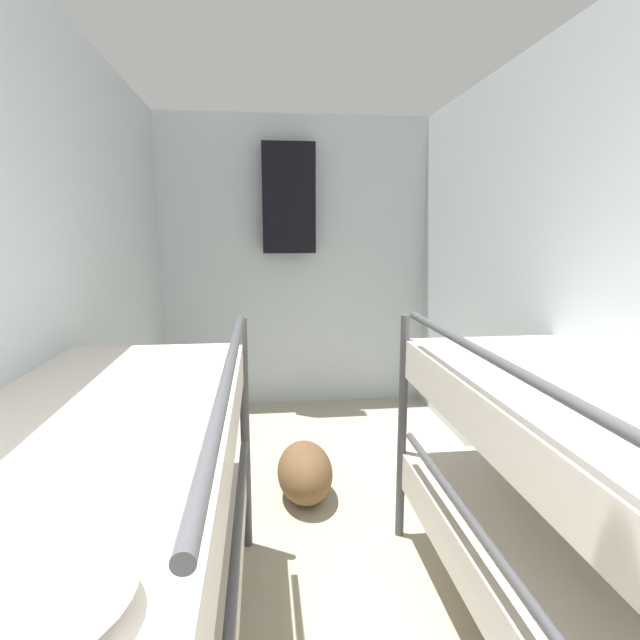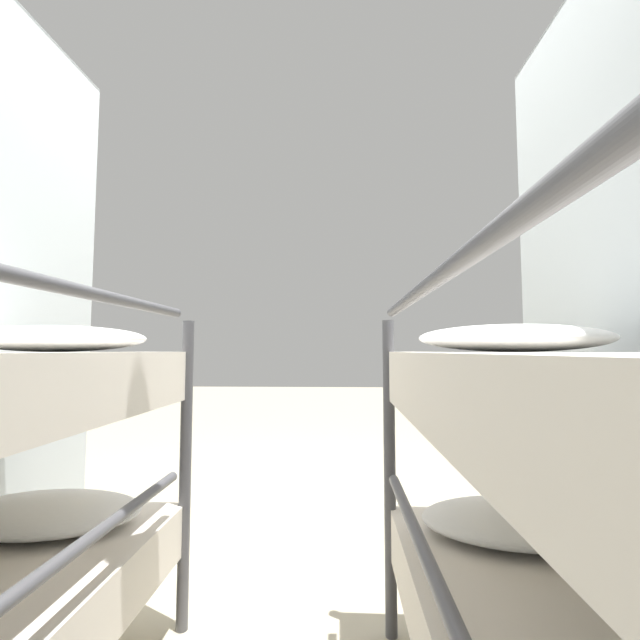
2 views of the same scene
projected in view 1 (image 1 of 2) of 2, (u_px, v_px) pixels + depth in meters
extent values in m
cube|color=silver|center=(38.00, 303.00, 2.00)|extent=(0.06, 4.67, 2.52)
cube|color=silver|center=(588.00, 295.00, 2.28)|extent=(0.06, 4.67, 2.52)
cube|color=silver|center=(295.00, 265.00, 4.40)|extent=(2.44, 0.06, 2.52)
cylinder|color=#4C4C51|center=(245.00, 436.00, 2.39)|extent=(0.04, 0.04, 1.15)
cube|color=silver|center=(105.00, 640.00, 1.46)|extent=(0.77, 1.93, 0.18)
cylinder|color=#4C4C51|center=(235.00, 559.00, 1.47)|extent=(0.03, 1.64, 0.03)
cube|color=silver|center=(89.00, 456.00, 1.36)|extent=(0.77, 1.93, 0.18)
cylinder|color=#4C4C51|center=(229.00, 369.00, 1.37)|extent=(0.03, 1.64, 0.03)
cylinder|color=#4C4C51|center=(402.00, 429.00, 2.48)|extent=(0.04, 0.04, 1.15)
cube|color=silver|center=(594.00, 596.00, 1.64)|extent=(0.77, 1.93, 0.18)
cylinder|color=#4C4C51|center=(486.00, 541.00, 1.55)|extent=(0.03, 1.64, 0.03)
cube|color=silver|center=(612.00, 430.00, 1.54)|extent=(0.77, 1.93, 0.18)
cylinder|color=#4C4C51|center=(498.00, 361.00, 1.45)|extent=(0.03, 1.64, 0.03)
ellipsoid|color=brown|center=(305.00, 472.00, 2.91)|extent=(0.32, 0.51, 0.32)
cube|color=black|center=(289.00, 198.00, 4.15)|extent=(0.44, 0.12, 0.90)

